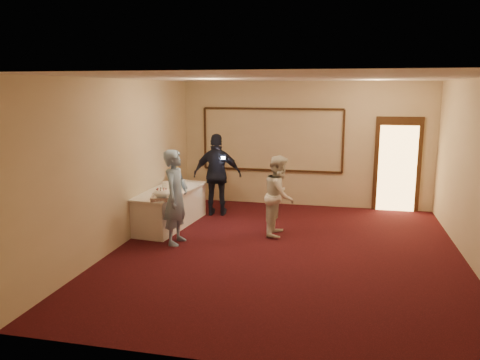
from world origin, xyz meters
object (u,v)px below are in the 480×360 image
guest (217,175)px  cupcake_stand (175,175)px  buffet_table (170,208)px  plate_stack_a (166,185)px  plate_stack_b (181,184)px  woman (279,195)px  pavlova_tray (162,195)px  tart (176,192)px  man (176,197)px

guest → cupcake_stand: bearing=2.3°
buffet_table → cupcake_stand: (-0.20, 0.89, 0.53)m
plate_stack_a → plate_stack_b: bearing=35.0°
woman → plate_stack_b: bearing=82.2°
pavlova_tray → cupcake_stand: (-0.37, 1.72, 0.06)m
plate_stack_b → guest: (0.57, 0.81, 0.07)m
buffet_table → plate_stack_a: (-0.09, 0.07, 0.46)m
tart → guest: size_ratio=0.15×
pavlova_tray → plate_stack_a: 0.93m
guest → plate_stack_b: bearing=46.9°
woman → guest: guest is taller
tart → woman: woman is taller
cupcake_stand → man: (0.74, -1.93, -0.04)m
pavlova_tray → plate_stack_b: pavlova_tray is taller
buffet_table → cupcake_stand: 1.05m
buffet_table → pavlova_tray: size_ratio=3.92×
tart → guest: guest is taller
plate_stack_a → guest: size_ratio=0.10×
pavlova_tray → man: bearing=-30.6°
plate_stack_a → plate_stack_b: size_ratio=0.91×
buffet_table → tart: (0.26, -0.32, 0.41)m
man → guest: bearing=-2.8°
tart → plate_stack_a: bearing=132.3°
guest → plate_stack_a: bearing=42.0°
pavlova_tray → plate_stack_b: (0.01, 1.08, -0.00)m
pavlova_tray → guest: guest is taller
tart → pavlova_tray: bearing=-99.7°
plate_stack_b → pavlova_tray: bearing=-90.4°
buffet_table → guest: guest is taller
plate_stack_b → guest: size_ratio=0.11×
man → woman: 2.02m
plate_stack_a → plate_stack_b: plate_stack_b is taller
cupcake_stand → man: size_ratio=0.23×
guest → buffet_table: bearing=47.0°
cupcake_stand → plate_stack_b: bearing=-59.2°
cupcake_stand → plate_stack_a: size_ratio=2.25×
plate_stack_a → tart: (0.35, -0.38, -0.05)m
guest → man: bearing=76.4°
cupcake_stand → pavlova_tray: bearing=-77.8°
buffet_table → guest: (0.75, 1.06, 0.54)m
plate_stack_a → man: man is taller
plate_stack_b → man: man is taller
buffet_table → woman: woman is taller
buffet_table → cupcake_stand: bearing=102.8°
cupcake_stand → guest: 0.96m
buffet_table → man: (0.54, -1.04, 0.49)m
plate_stack_b → tart: (0.08, -0.57, -0.06)m
tart → buffet_table: bearing=129.2°
buffet_table → tart: size_ratio=8.40×
pavlova_tray → tart: (0.09, 0.51, -0.06)m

